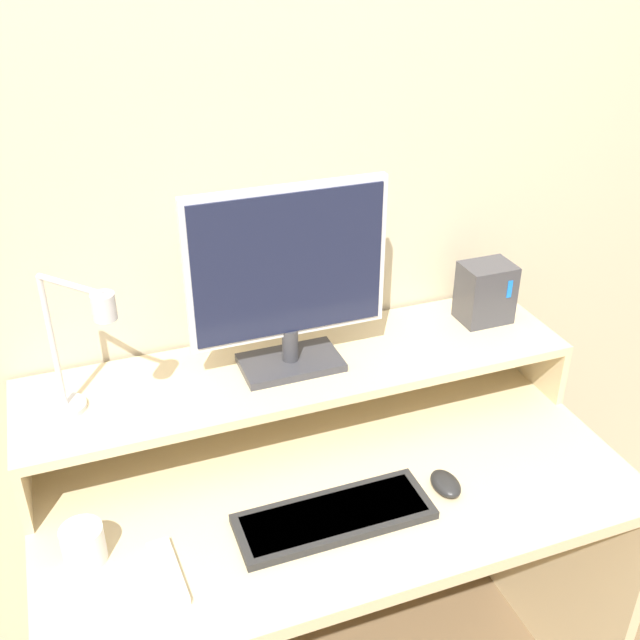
{
  "coord_description": "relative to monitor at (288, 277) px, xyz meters",
  "views": [
    {
      "loc": [
        -0.46,
        -0.81,
        1.81
      ],
      "look_at": [
        -0.01,
        0.38,
        1.09
      ],
      "focal_mm": 42.0,
      "sensor_mm": 36.0,
      "label": 1
    }
  ],
  "objects": [
    {
      "name": "monitor_shelf",
      "position": [
        0.02,
        0.0,
        -0.25
      ],
      "size": [
        1.25,
        0.32,
        0.16
      ],
      "color": "beige",
      "rests_on": "desk"
    },
    {
      "name": "wall_back",
      "position": [
        0.02,
        0.2,
        0.13
      ],
      "size": [
        6.0,
        0.05,
        2.5
      ],
      "color": "beige",
      "rests_on": "ground_plane"
    },
    {
      "name": "remote_control",
      "position": [
        -0.36,
        -0.35,
        -0.38
      ],
      "size": [
        0.05,
        0.16,
        0.02
      ],
      "color": "white",
      "rests_on": "desk"
    },
    {
      "name": "desk",
      "position": [
        0.02,
        -0.19,
        -0.59
      ],
      "size": [
        1.25,
        0.69,
        0.73
      ],
      "color": "beige",
      "rests_on": "ground_plane"
    },
    {
      "name": "mouse",
      "position": [
        0.23,
        -0.32,
        -0.37
      ],
      "size": [
        0.06,
        0.09,
        0.03
      ],
      "color": "black",
      "rests_on": "desk"
    },
    {
      "name": "router_dock",
      "position": [
        0.52,
        0.04,
        -0.15
      ],
      "size": [
        0.12,
        0.1,
        0.15
      ],
      "color": "#3D3D42",
      "rests_on": "monitor_shelf"
    },
    {
      "name": "keyboard",
      "position": [
        -0.02,
        -0.33,
        -0.38
      ],
      "size": [
        0.39,
        0.14,
        0.02
      ],
      "color": "#282828",
      "rests_on": "desk"
    },
    {
      "name": "mug",
      "position": [
        -0.49,
        -0.26,
        -0.35
      ],
      "size": [
        0.08,
        0.08,
        0.08
      ],
      "color": "white",
      "rests_on": "desk"
    },
    {
      "name": "desk_lamp",
      "position": [
        -0.44,
        -0.04,
        -0.06
      ],
      "size": [
        0.17,
        0.18,
        0.31
      ],
      "color": "silver",
      "rests_on": "monitor_shelf"
    },
    {
      "name": "monitor",
      "position": [
        0.0,
        0.0,
        0.0
      ],
      "size": [
        0.44,
        0.13,
        0.42
      ],
      "color": "#38383D",
      "rests_on": "monitor_shelf"
    }
  ]
}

